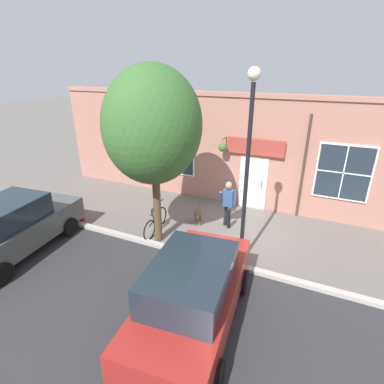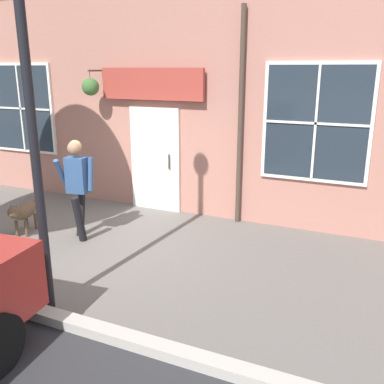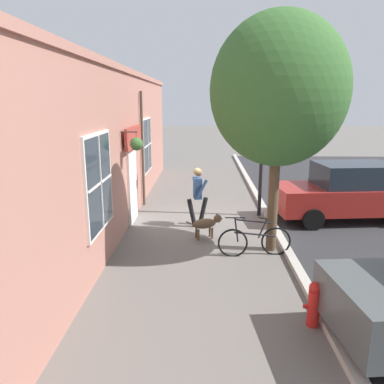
{
  "view_description": "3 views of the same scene",
  "coord_description": "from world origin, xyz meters",
  "views": [
    {
      "loc": [
        9.01,
        2.57,
        5.38
      ],
      "look_at": [
        -0.28,
        -1.68,
        1.07
      ],
      "focal_mm": 28.0,
      "sensor_mm": 36.0,
      "label": 1
    },
    {
      "loc": [
        5.31,
        4.35,
        2.85
      ],
      "look_at": [
        -0.56,
        1.69,
        0.97
      ],
      "focal_mm": 40.0,
      "sensor_mm": 36.0,
      "label": 2
    },
    {
      "loc": [
        -0.04,
        -10.73,
        3.58
      ],
      "look_at": [
        -0.36,
        -0.39,
        1.04
      ],
      "focal_mm": 35.0,
      "sensor_mm": 36.0,
      "label": 3
    }
  ],
  "objects": [
    {
      "name": "leaning_bicycle",
      "position": [
        1.18,
        -2.41,
        0.38
      ],
      "size": [
        1.74,
        0.18,
        1.0
      ],
      "color": "black",
      "rests_on": "ground_plane"
    },
    {
      "name": "dog_on_leash",
      "position": [
        0.06,
        -1.29,
        0.42
      ],
      "size": [
        1.0,
        0.49,
        0.65
      ],
      "color": "brown",
      "rests_on": "ground_plane"
    },
    {
      "name": "parked_car_nearest_curb",
      "position": [
        4.06,
        -5.7,
        0.88
      ],
      "size": [
        4.46,
        2.26,
        1.75
      ],
      "color": "#474C4C",
      "rests_on": "ground_plane"
    },
    {
      "name": "storefront_facade",
      "position": [
        -2.34,
        0.0,
        2.25
      ],
      "size": [
        0.95,
        18.0,
        4.48
      ],
      "color": "#B27566",
      "rests_on": "ground_plane"
    },
    {
      "name": "curb_and_road",
      "position": [
        5.85,
        0.0,
        0.02
      ],
      "size": [
        10.1,
        28.0,
        0.12
      ],
      "color": "#B2ADA3",
      "rests_on": "ground_plane"
    },
    {
      "name": "parked_car_mid_block",
      "position": [
        4.38,
        0.47,
        0.88
      ],
      "size": [
        4.46,
        2.26,
        1.75
      ],
      "color": "maroon",
      "rests_on": "ground_plane"
    },
    {
      "name": "ground_plane",
      "position": [
        0.0,
        0.0,
        0.0
      ],
      "size": [
        90.0,
        90.0,
        0.0
      ],
      "primitive_type": "plane",
      "color": "#66605B"
    },
    {
      "name": "street_lamp",
      "position": [
        1.75,
        0.81,
        3.46
      ],
      "size": [
        0.32,
        0.32,
        5.38
      ],
      "color": "black",
      "rests_on": "ground_plane"
    },
    {
      "name": "fire_hydrant",
      "position": [
        1.77,
        -5.24,
        0.4
      ],
      "size": [
        0.34,
        0.2,
        0.77
      ],
      "color": "red",
      "rests_on": "ground_plane"
    },
    {
      "name": "pedestrian_walking",
      "position": [
        -0.2,
        -0.26,
        1.04
      ],
      "size": [
        0.63,
        0.55,
        1.72
      ],
      "color": "black",
      "rests_on": "ground_plane"
    },
    {
      "name": "street_tree_by_curb",
      "position": [
        1.62,
        -2.0,
        3.74
      ],
      "size": [
        3.1,
        2.79,
        5.5
      ],
      "color": "brown",
      "rests_on": "ground_plane"
    }
  ]
}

